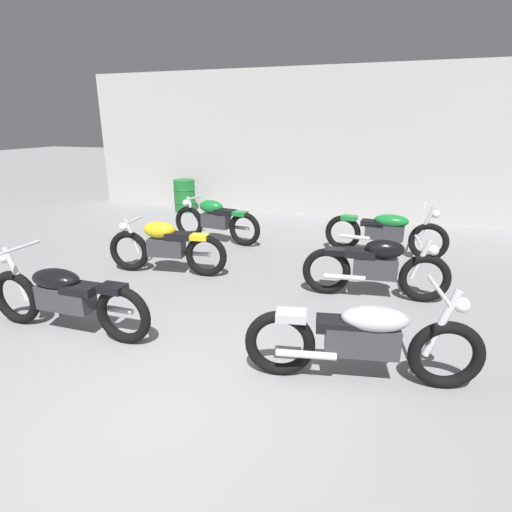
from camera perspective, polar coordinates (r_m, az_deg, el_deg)
ground_plane at (r=3.82m, az=-14.05°, el=-20.16°), size 60.00×60.00×0.00m
back_wall at (r=10.81m, az=9.84°, el=15.10°), size 13.32×0.24×3.60m
motorcycle_left_row_0 at (r=5.16m, az=-24.97°, el=-5.06°), size 2.17×0.68×0.97m
motorcycle_left_row_1 at (r=6.67m, az=-12.38°, el=1.39°), size 1.97×0.57×0.88m
motorcycle_left_row_2 at (r=8.32m, az=-5.65°, el=5.05°), size 1.97×0.49×0.88m
motorcycle_right_row_0 at (r=3.96m, az=14.64°, el=-10.94°), size 2.15×0.76×0.97m
motorcycle_right_row_1 at (r=5.82m, az=16.28°, el=-1.39°), size 1.97×0.54×0.88m
motorcycle_right_row_2 at (r=7.78m, az=17.47°, el=3.31°), size 2.17×0.68×0.97m
oil_drum at (r=11.37m, az=-9.85°, el=8.25°), size 0.59×0.59×0.85m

